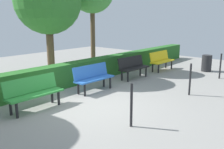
{
  "coord_description": "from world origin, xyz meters",
  "views": [
    {
      "loc": [
        4.68,
        4.79,
        2.39
      ],
      "look_at": [
        -1.43,
        -0.43,
        0.55
      ],
      "focal_mm": 40.41,
      "sensor_mm": 36.0,
      "label": 1
    }
  ],
  "objects_px": {
    "bench_yellow": "(161,60)",
    "bench_black": "(133,66)",
    "bench_green": "(34,92)",
    "trash_bin": "(207,63)",
    "bench_blue": "(93,77)",
    "tree_mid": "(48,1)"
  },
  "relations": [
    {
      "from": "bench_yellow",
      "to": "bench_black",
      "type": "height_order",
      "value": "same"
    },
    {
      "from": "bench_yellow",
      "to": "bench_black",
      "type": "bearing_deg",
      "value": -1.52
    },
    {
      "from": "bench_green",
      "to": "trash_bin",
      "type": "height_order",
      "value": "bench_green"
    },
    {
      "from": "bench_yellow",
      "to": "bench_green",
      "type": "height_order",
      "value": "same"
    },
    {
      "from": "bench_blue",
      "to": "tree_mid",
      "type": "xyz_separation_m",
      "value": [
        -0.19,
        -2.51,
        2.48
      ]
    },
    {
      "from": "bench_blue",
      "to": "tree_mid",
      "type": "relative_size",
      "value": 0.35
    },
    {
      "from": "trash_bin",
      "to": "bench_black",
      "type": "bearing_deg",
      "value": -28.4
    },
    {
      "from": "bench_green",
      "to": "trash_bin",
      "type": "relative_size",
      "value": 2.12
    },
    {
      "from": "bench_black",
      "to": "tree_mid",
      "type": "xyz_separation_m",
      "value": [
        2.1,
        -2.47,
        2.48
      ]
    },
    {
      "from": "tree_mid",
      "to": "trash_bin",
      "type": "xyz_separation_m",
      "value": [
        -5.31,
        4.2,
        -2.6
      ]
    },
    {
      "from": "bench_green",
      "to": "bench_black",
      "type": "bearing_deg",
      "value": -179.49
    },
    {
      "from": "bench_blue",
      "to": "tree_mid",
      "type": "bearing_deg",
      "value": -93.44
    },
    {
      "from": "bench_black",
      "to": "trash_bin",
      "type": "distance_m",
      "value": 3.66
    },
    {
      "from": "bench_green",
      "to": "bench_yellow",
      "type": "bearing_deg",
      "value": 179.7
    },
    {
      "from": "bench_black",
      "to": "bench_green",
      "type": "relative_size",
      "value": 0.96
    },
    {
      "from": "bench_green",
      "to": "tree_mid",
      "type": "distance_m",
      "value": 4.28
    },
    {
      "from": "bench_yellow",
      "to": "bench_blue",
      "type": "xyz_separation_m",
      "value": [
        4.38,
        -0.02,
        -0.0
      ]
    },
    {
      "from": "bench_black",
      "to": "bench_blue",
      "type": "distance_m",
      "value": 2.28
    },
    {
      "from": "bench_yellow",
      "to": "tree_mid",
      "type": "relative_size",
      "value": 0.35
    },
    {
      "from": "bench_yellow",
      "to": "bench_blue",
      "type": "distance_m",
      "value": 4.38
    },
    {
      "from": "tree_mid",
      "to": "trash_bin",
      "type": "relative_size",
      "value": 5.8
    },
    {
      "from": "bench_blue",
      "to": "trash_bin",
      "type": "distance_m",
      "value": 5.75
    }
  ]
}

